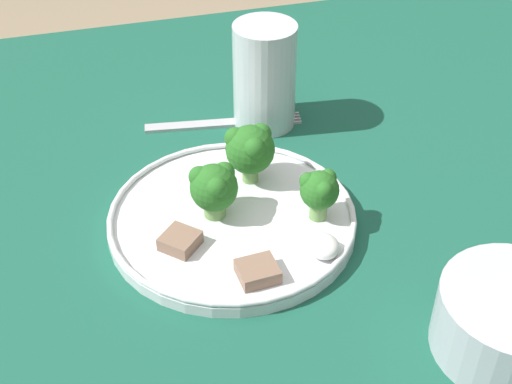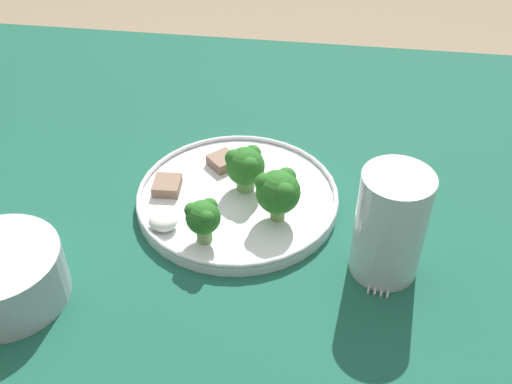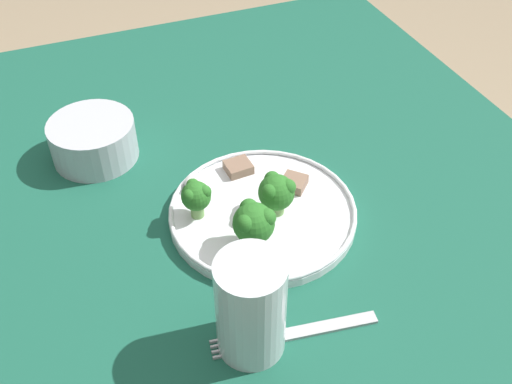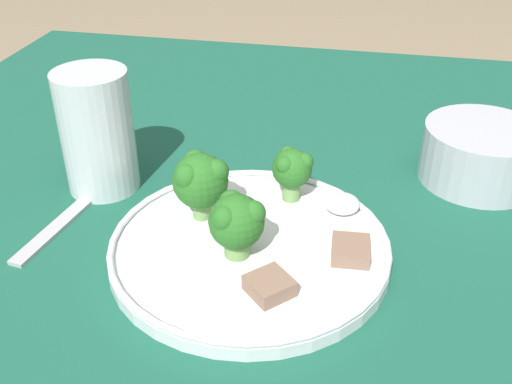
# 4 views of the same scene
# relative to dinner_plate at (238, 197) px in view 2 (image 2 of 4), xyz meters

# --- Properties ---
(table) EXTENTS (1.09, 1.03, 0.72)m
(table) POSITION_rel_dinner_plate_xyz_m (0.05, 0.06, -0.11)
(table) COLOR #195642
(table) RESTS_ON ground_plane
(dinner_plate) EXTENTS (0.25, 0.25, 0.02)m
(dinner_plate) POSITION_rel_dinner_plate_xyz_m (0.00, 0.00, 0.00)
(dinner_plate) COLOR white
(dinner_plate) RESTS_ON table
(fork) EXTENTS (0.05, 0.19, 0.00)m
(fork) POSITION_rel_dinner_plate_xyz_m (-0.18, 0.03, -0.01)
(fork) COLOR #B2B2B7
(fork) RESTS_ON table
(cream_bowl) EXTENTS (0.12, 0.12, 0.06)m
(cream_bowl) POSITION_rel_dinner_plate_xyz_m (0.21, 0.18, 0.02)
(cream_bowl) COLOR #B7BCC6
(cream_bowl) RESTS_ON table
(drinking_glass) EXTENTS (0.07, 0.07, 0.13)m
(drinking_glass) POSITION_rel_dinner_plate_xyz_m (-0.18, 0.09, 0.05)
(drinking_glass) COLOR silver
(drinking_glass) RESTS_ON table
(broccoli_floret_near_rim_left) EXTENTS (0.05, 0.05, 0.07)m
(broccoli_floret_near_rim_left) POSITION_rel_dinner_plate_xyz_m (-0.05, 0.03, 0.04)
(broccoli_floret_near_rim_left) COLOR #709E56
(broccoli_floret_near_rim_left) RESTS_ON dinner_plate
(broccoli_floret_center_left) EXTENTS (0.05, 0.05, 0.06)m
(broccoli_floret_center_left) POSITION_rel_dinner_plate_xyz_m (-0.01, -0.02, 0.04)
(broccoli_floret_center_left) COLOR #709E56
(broccoli_floret_center_left) RESTS_ON dinner_plate
(broccoli_floret_back_left) EXTENTS (0.04, 0.04, 0.05)m
(broccoli_floret_back_left) POSITION_rel_dinner_plate_xyz_m (0.02, 0.08, 0.04)
(broccoli_floret_back_left) COLOR #709E56
(broccoli_floret_back_left) RESTS_ON dinner_plate
(meat_slice_front_slice) EXTENTS (0.05, 0.05, 0.01)m
(meat_slice_front_slice) POSITION_rel_dinner_plate_xyz_m (0.03, -0.06, 0.01)
(meat_slice_front_slice) COLOR #846651
(meat_slice_front_slice) RESTS_ON dinner_plate
(meat_slice_middle_slice) EXTENTS (0.03, 0.04, 0.01)m
(meat_slice_middle_slice) POSITION_rel_dinner_plate_xyz_m (0.09, 0.00, 0.01)
(meat_slice_middle_slice) COLOR #846651
(meat_slice_middle_slice) RESTS_ON dinner_plate
(sauce_dollop) EXTENTS (0.03, 0.03, 0.02)m
(sauce_dollop) POSITION_rel_dinner_plate_xyz_m (0.07, 0.07, 0.01)
(sauce_dollop) COLOR white
(sauce_dollop) RESTS_ON dinner_plate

